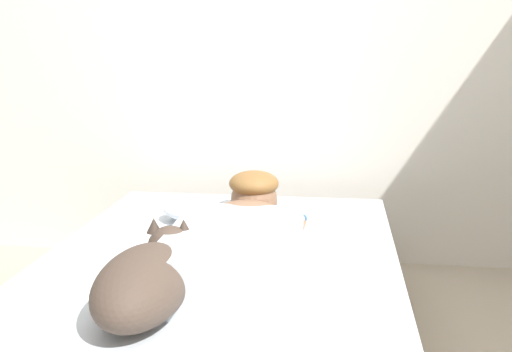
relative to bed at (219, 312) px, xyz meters
name	(u,v)px	position (x,y,z in m)	size (l,w,h in m)	color
back_wall	(264,29)	(0.02, 1.22, 1.05)	(3.95, 0.12, 2.50)	silver
bed	(219,312)	(0.00, 0.00, 0.00)	(1.34, 1.97, 0.41)	#726051
pillow	(222,210)	(-0.08, 0.47, 0.26)	(0.52, 0.32, 0.11)	silver
person_lying	(240,239)	(0.09, -0.07, 0.31)	(0.43, 0.92, 0.27)	silver
dog	(147,279)	(-0.12, -0.47, 0.31)	(0.26, 0.57, 0.21)	#4C3D33
coffee_cup	(289,218)	(0.22, 0.44, 0.25)	(0.13, 0.09, 0.07)	teal
cell_phone	(227,248)	(0.01, 0.12, 0.21)	(0.07, 0.14, 0.01)	black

